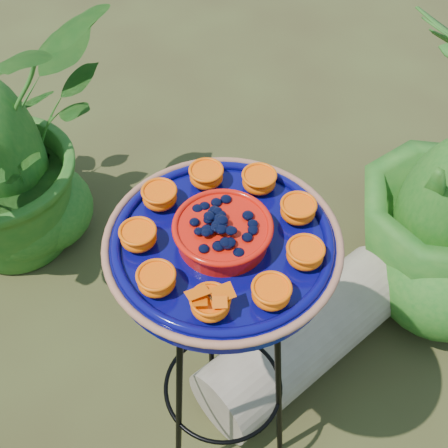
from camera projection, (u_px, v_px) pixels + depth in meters
The scene contains 4 objects.
ground_plane at pixel (203, 424), 1.78m from camera, with size 20.00×20.00×0.00m, color #322A16.
tripod_stand at pixel (223, 343), 1.39m from camera, with size 0.35×0.35×0.82m.
feeder_dish at pixel (223, 242), 1.12m from camera, with size 0.49×0.49×0.10m.
driftwood_log at pixel (304, 338), 1.83m from camera, with size 0.23×0.23×0.68m, color gray.
Camera 1 is at (0.06, -0.72, 1.72)m, focal length 50.00 mm.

